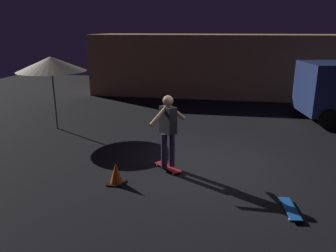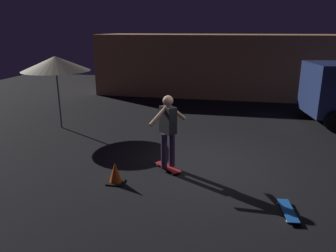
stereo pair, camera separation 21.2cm
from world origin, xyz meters
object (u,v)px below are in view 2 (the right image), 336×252
(patio_umbrella, at_px, (56,64))
(skateboard_spare, at_px, (288,211))
(skater, at_px, (168,127))
(traffic_cone, at_px, (115,174))
(skateboard_ridden, at_px, (168,167))

(patio_umbrella, distance_m, skateboard_spare, 7.89)
(skater, distance_m, traffic_cone, 1.54)
(patio_umbrella, relative_size, skateboard_ridden, 3.23)
(skater, bearing_deg, skateboard_spare, -29.91)
(patio_umbrella, bearing_deg, skateboard_ridden, -31.93)
(skater, height_order, traffic_cone, skater)
(skateboard_spare, bearing_deg, patio_umbrella, 148.82)
(skateboard_spare, xyz_separation_m, traffic_cone, (-3.39, 0.52, 0.16))
(skateboard_ridden, distance_m, skater, 0.98)
(skateboard_ridden, height_order, skater, skater)
(skateboard_spare, relative_size, traffic_cone, 1.73)
(skateboard_ridden, relative_size, traffic_cone, 1.55)
(skateboard_ridden, bearing_deg, skateboard_spare, -29.91)
(patio_umbrella, relative_size, traffic_cone, 5.00)
(patio_umbrella, distance_m, skateboard_ridden, 5.22)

